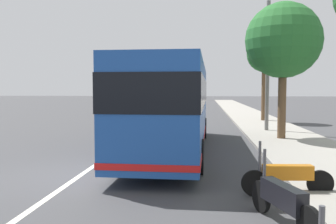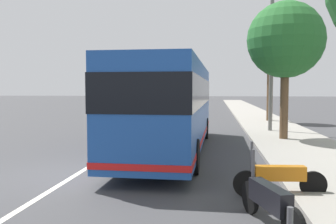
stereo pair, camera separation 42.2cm
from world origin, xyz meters
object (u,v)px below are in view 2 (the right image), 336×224
(motorcycle_nearest_curb, at_px, (279,177))
(roadside_tree_far_block, at_px, (270,55))
(roadside_tree_mid_block, at_px, (286,41))
(coach_bus, at_px, (172,103))
(motorcycle_mid_row, at_px, (269,201))
(car_oncoming, at_px, (154,106))
(car_far_distant, at_px, (159,104))
(utility_pole, at_px, (271,67))

(motorcycle_nearest_curb, height_order, roadside_tree_far_block, roadside_tree_far_block)
(roadside_tree_mid_block, bearing_deg, coach_bus, 123.14)
(coach_bus, bearing_deg, motorcycle_nearest_curb, -150.30)
(motorcycle_mid_row, bearing_deg, roadside_tree_mid_block, -30.57)
(coach_bus, height_order, motorcycle_mid_row, coach_bus)
(coach_bus, bearing_deg, motorcycle_mid_row, -159.93)
(car_oncoming, relative_size, roadside_tree_mid_block, 0.67)
(car_far_distant, xyz_separation_m, utility_pole, (-20.00, -9.32, 2.89))
(car_far_distant, bearing_deg, car_oncoming, 0.61)
(motorcycle_mid_row, bearing_deg, car_far_distant, -6.70)
(motorcycle_nearest_curb, relative_size, utility_pole, 0.29)
(car_far_distant, relative_size, utility_pole, 0.60)
(motorcycle_mid_row, xyz_separation_m, roadside_tree_mid_block, (10.49, -2.17, 4.09))
(utility_pole, bearing_deg, roadside_tree_far_block, -8.01)
(roadside_tree_far_block, bearing_deg, motorcycle_mid_row, 171.67)
(car_far_distant, bearing_deg, coach_bus, 7.38)
(coach_bus, distance_m, car_oncoming, 21.85)
(motorcycle_mid_row, xyz_separation_m, motorcycle_nearest_curb, (1.83, -0.49, -0.02))
(coach_bus, relative_size, motorcycle_nearest_curb, 5.58)
(car_oncoming, xyz_separation_m, roadside_tree_far_block, (-8.76, -9.92, 4.08))
(roadside_tree_far_block, bearing_deg, coach_bus, 156.40)
(roadside_tree_mid_block, height_order, roadside_tree_far_block, roadside_tree_mid_block)
(utility_pole, bearing_deg, roadside_tree_mid_block, -177.75)
(car_oncoming, bearing_deg, motorcycle_nearest_curb, 18.63)
(roadside_tree_mid_block, bearing_deg, roadside_tree_far_block, -4.56)
(motorcycle_nearest_curb, height_order, utility_pole, utility_pole)
(roadside_tree_mid_block, bearing_deg, car_far_distant, 22.14)
(motorcycle_mid_row, xyz_separation_m, utility_pole, (13.71, -2.04, 3.10))
(coach_bus, distance_m, car_far_distant, 26.76)
(motorcycle_mid_row, distance_m, motorcycle_nearest_curb, 1.89)
(motorcycle_mid_row, relative_size, utility_pole, 0.29)
(motorcycle_nearest_curb, relative_size, car_oncoming, 0.49)
(car_far_distant, relative_size, roadside_tree_far_block, 0.69)
(roadside_tree_mid_block, bearing_deg, utility_pole, 2.25)
(roadside_tree_mid_block, bearing_deg, motorcycle_nearest_curb, 169.01)
(car_far_distant, bearing_deg, motorcycle_nearest_curb, 10.95)
(car_oncoming, relative_size, utility_pole, 0.59)
(motorcycle_nearest_curb, height_order, roadside_tree_mid_block, roadside_tree_mid_block)
(motorcycle_nearest_curb, bearing_deg, car_far_distant, -81.73)
(motorcycle_mid_row, height_order, car_far_distant, car_far_distant)
(coach_bus, xyz_separation_m, motorcycle_mid_row, (-7.39, -2.58, -1.39))
(motorcycle_mid_row, relative_size, car_oncoming, 0.50)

